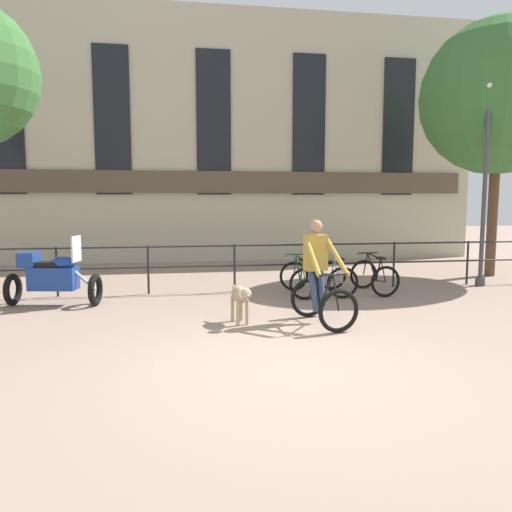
{
  "coord_description": "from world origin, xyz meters",
  "views": [
    {
      "loc": [
        -1.3,
        -5.68,
        2.03
      ],
      "look_at": [
        0.1,
        2.86,
        1.05
      ],
      "focal_mm": 35.0,
      "sensor_mm": 36.0,
      "label": 1
    }
  ],
  "objects_px": {
    "parked_bicycle_mid_left": "(337,277)",
    "street_lamp": "(486,173)",
    "parked_motorcycle": "(53,277)",
    "parked_bicycle_near_lamp": "(299,278)",
    "cyclist_with_bike": "(320,277)",
    "dog": "(241,296)",
    "parked_bicycle_mid_right": "(374,276)"
  },
  "relations": [
    {
      "from": "cyclist_with_bike",
      "to": "parked_motorcycle",
      "type": "distance_m",
      "value": 5.13
    },
    {
      "from": "dog",
      "to": "cyclist_with_bike",
      "type": "bearing_deg",
      "value": -14.91
    },
    {
      "from": "parked_motorcycle",
      "to": "parked_bicycle_mid_right",
      "type": "relative_size",
      "value": 1.56
    },
    {
      "from": "parked_motorcycle",
      "to": "parked_bicycle_mid_left",
      "type": "bearing_deg",
      "value": -77.23
    },
    {
      "from": "parked_bicycle_mid_right",
      "to": "street_lamp",
      "type": "height_order",
      "value": "street_lamp"
    },
    {
      "from": "parked_bicycle_mid_left",
      "to": "street_lamp",
      "type": "distance_m",
      "value": 4.37
    },
    {
      "from": "cyclist_with_bike",
      "to": "street_lamp",
      "type": "distance_m",
      "value": 5.88
    },
    {
      "from": "parked_bicycle_mid_left",
      "to": "parked_bicycle_near_lamp",
      "type": "bearing_deg",
      "value": 5.8
    },
    {
      "from": "cyclist_with_bike",
      "to": "street_lamp",
      "type": "relative_size",
      "value": 0.36
    },
    {
      "from": "parked_bicycle_near_lamp",
      "to": "street_lamp",
      "type": "relative_size",
      "value": 0.24
    },
    {
      "from": "cyclist_with_bike",
      "to": "parked_bicycle_mid_left",
      "type": "bearing_deg",
      "value": 56.22
    },
    {
      "from": "parked_bicycle_near_lamp",
      "to": "street_lamp",
      "type": "bearing_deg",
      "value": -173.1
    },
    {
      "from": "cyclist_with_bike",
      "to": "dog",
      "type": "bearing_deg",
      "value": 165.76
    },
    {
      "from": "parked_motorcycle",
      "to": "street_lamp",
      "type": "relative_size",
      "value": 0.38
    },
    {
      "from": "parked_bicycle_near_lamp",
      "to": "parked_bicycle_mid_left",
      "type": "height_order",
      "value": "same"
    },
    {
      "from": "parked_bicycle_near_lamp",
      "to": "cyclist_with_bike",
      "type": "bearing_deg",
      "value": 84.9
    },
    {
      "from": "parked_motorcycle",
      "to": "parked_bicycle_near_lamp",
      "type": "height_order",
      "value": "parked_motorcycle"
    },
    {
      "from": "parked_bicycle_near_lamp",
      "to": "parked_bicycle_mid_left",
      "type": "bearing_deg",
      "value": -178.74
    },
    {
      "from": "parked_bicycle_near_lamp",
      "to": "street_lamp",
      "type": "distance_m",
      "value": 5.1
    },
    {
      "from": "cyclist_with_bike",
      "to": "parked_bicycle_near_lamp",
      "type": "relative_size",
      "value": 1.51
    },
    {
      "from": "dog",
      "to": "parked_bicycle_mid_left",
      "type": "height_order",
      "value": "parked_bicycle_mid_left"
    },
    {
      "from": "street_lamp",
      "to": "dog",
      "type": "bearing_deg",
      "value": -156.02
    },
    {
      "from": "parked_bicycle_mid_left",
      "to": "parked_bicycle_mid_right",
      "type": "relative_size",
      "value": 1.02
    },
    {
      "from": "dog",
      "to": "street_lamp",
      "type": "xyz_separation_m",
      "value": [
        6.09,
        2.71,
        2.2
      ]
    },
    {
      "from": "cyclist_with_bike",
      "to": "parked_bicycle_mid_right",
      "type": "distance_m",
      "value": 3.11
    },
    {
      "from": "parked_motorcycle",
      "to": "parked_bicycle_near_lamp",
      "type": "relative_size",
      "value": 1.6
    },
    {
      "from": "parked_bicycle_mid_right",
      "to": "street_lamp",
      "type": "distance_m",
      "value": 3.68
    },
    {
      "from": "parked_motorcycle",
      "to": "dog",
      "type": "bearing_deg",
      "value": -110.48
    },
    {
      "from": "street_lamp",
      "to": "parked_bicycle_near_lamp",
      "type": "bearing_deg",
      "value": -174.36
    },
    {
      "from": "cyclist_with_bike",
      "to": "parked_bicycle_mid_left",
      "type": "height_order",
      "value": "cyclist_with_bike"
    },
    {
      "from": "parked_bicycle_mid_left",
      "to": "parked_motorcycle",
      "type": "bearing_deg",
      "value": 8.51
    },
    {
      "from": "cyclist_with_bike",
      "to": "parked_bicycle_mid_right",
      "type": "relative_size",
      "value": 1.47
    }
  ]
}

